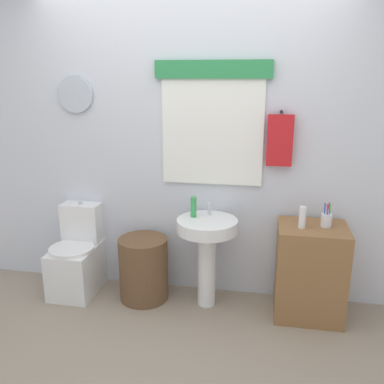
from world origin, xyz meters
name	(u,v)px	position (x,y,z in m)	size (l,w,h in m)	color
ground_plane	(158,368)	(0.00, 0.00, 0.00)	(8.00, 8.00, 0.00)	gray
back_wall	(191,144)	(0.00, 1.15, 1.31)	(4.40, 0.18, 2.60)	silver
toilet	(78,258)	(-0.96, 0.88, 0.30)	(0.38, 0.51, 0.78)	white
laundry_hamper	(144,269)	(-0.35, 0.85, 0.27)	(0.41, 0.41, 0.54)	brown
pedestal_sink	(207,242)	(0.19, 0.85, 0.56)	(0.49, 0.49, 0.75)	white
faucet	(209,209)	(0.19, 0.97, 0.80)	(0.03, 0.03, 0.10)	silver
wooden_cabinet	(310,271)	(1.01, 0.85, 0.37)	(0.52, 0.44, 0.75)	olive
soap_bottle	(194,207)	(0.07, 0.90, 0.83)	(0.05, 0.05, 0.17)	green
lotion_bottle	(302,217)	(0.92, 0.81, 0.83)	(0.05, 0.05, 0.17)	white
toothbrush_cup	(326,220)	(1.10, 0.87, 0.80)	(0.08, 0.08, 0.19)	silver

